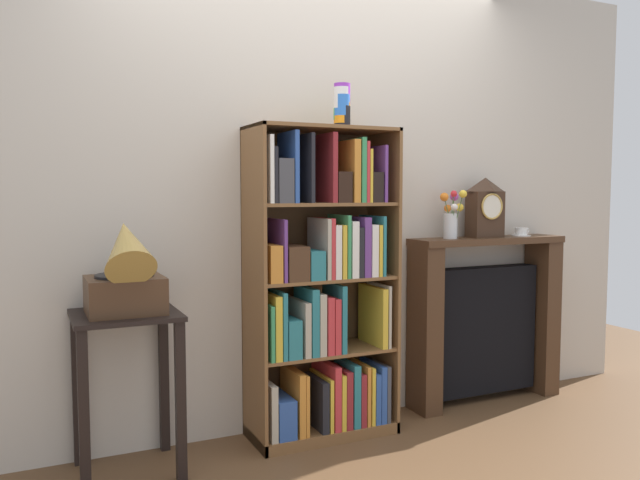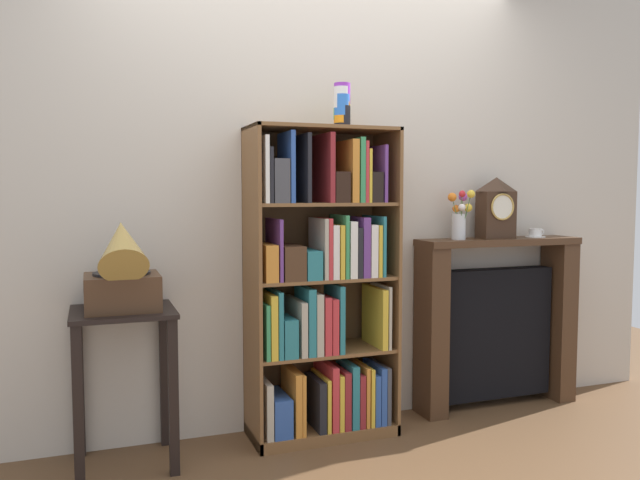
% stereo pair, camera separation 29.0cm
% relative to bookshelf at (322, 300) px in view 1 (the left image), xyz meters
% --- Properties ---
extents(ground_plane, '(7.55, 6.40, 0.02)m').
position_rel_bookshelf_xyz_m(ground_plane, '(0.00, -0.06, -0.74)').
color(ground_plane, brown).
extents(wall_back, '(4.55, 0.08, 2.60)m').
position_rel_bookshelf_xyz_m(wall_back, '(0.08, 0.23, 0.57)').
color(wall_back, beige).
rests_on(wall_back, ground).
extents(bookshelf, '(0.78, 0.36, 1.65)m').
position_rel_bookshelf_xyz_m(bookshelf, '(0.00, 0.00, 0.00)').
color(bookshelf, brown).
rests_on(bookshelf, ground).
extents(cup_stack, '(0.09, 0.09, 0.23)m').
position_rel_bookshelf_xyz_m(cup_stack, '(0.10, -0.03, 1.03)').
color(cup_stack, black).
rests_on(cup_stack, bookshelf).
extents(side_table_left, '(0.48, 0.44, 0.76)m').
position_rel_bookshelf_xyz_m(side_table_left, '(-1.01, -0.03, -0.20)').
color(side_table_left, black).
rests_on(side_table_left, ground).
extents(gramophone, '(0.34, 0.44, 0.50)m').
position_rel_bookshelf_xyz_m(gramophone, '(-1.01, -0.08, 0.21)').
color(gramophone, '#472D1C').
rests_on(gramophone, side_table_left).
extents(fireplace_mantel, '(1.03, 0.24, 1.03)m').
position_rel_bookshelf_xyz_m(fireplace_mantel, '(1.16, 0.09, -0.23)').
color(fireplace_mantel, '#472D1C').
rests_on(fireplace_mantel, ground).
extents(mantel_clock, '(0.21, 0.13, 0.37)m').
position_rel_bookshelf_xyz_m(mantel_clock, '(1.14, 0.07, 0.48)').
color(mantel_clock, '#382316').
rests_on(mantel_clock, fireplace_mantel).
extents(flower_vase, '(0.14, 0.15, 0.29)m').
position_rel_bookshelf_xyz_m(flower_vase, '(0.89, 0.07, 0.43)').
color(flower_vase, silver).
rests_on(flower_vase, fireplace_mantel).
extents(teacup_with_saucer, '(0.13, 0.12, 0.05)m').
position_rel_bookshelf_xyz_m(teacup_with_saucer, '(1.43, 0.07, 0.32)').
color(teacup_with_saucer, white).
rests_on(teacup_with_saucer, fireplace_mantel).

